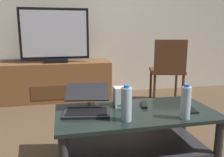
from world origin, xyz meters
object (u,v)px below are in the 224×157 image
at_px(media_cabinet, 57,81).
at_px(dining_chair, 168,68).
at_px(laptop, 87,104).
at_px(water_bottle_near, 126,104).
at_px(coffee_table, 136,128).
at_px(water_bottle_far, 186,103).
at_px(tv_remote, 144,105).
at_px(cell_phone, 191,110).
at_px(router_box, 121,97).
at_px(television, 55,37).

distance_m(media_cabinet, dining_chair, 1.62).
height_order(laptop, water_bottle_near, water_bottle_near).
bearing_deg(coffee_table, water_bottle_far, -37.63).
height_order(coffee_table, tv_remote, tv_remote).
height_order(laptop, water_bottle_far, water_bottle_far).
bearing_deg(laptop, water_bottle_far, -25.13).
bearing_deg(cell_phone, coffee_table, 175.82).
relative_size(water_bottle_far, tv_remote, 1.51).
xyz_separation_m(dining_chair, router_box, (-0.98, -1.19, -0.01)).
distance_m(dining_chair, water_bottle_near, 1.81).
relative_size(coffee_table, laptop, 2.75).
height_order(dining_chair, water_bottle_far, dining_chair).
bearing_deg(water_bottle_far, cell_phone, 47.42).
height_order(cell_phone, tv_remote, tv_remote).
bearing_deg(cell_phone, television, 123.73).
bearing_deg(dining_chair, cell_phone, -109.15).
bearing_deg(tv_remote, dining_chair, 74.42).
relative_size(router_box, water_bottle_near, 0.63).
height_order(water_bottle_near, water_bottle_far, water_bottle_near).
distance_m(water_bottle_near, tv_remote, 0.37).
bearing_deg(tv_remote, water_bottle_near, -113.21).
bearing_deg(water_bottle_far, dining_chair, 68.27).
distance_m(laptop, tv_remote, 0.46).
bearing_deg(dining_chair, water_bottle_far, -111.73).
distance_m(dining_chair, router_box, 1.54).
distance_m(water_bottle_far, cell_phone, 0.22).
height_order(media_cabinet, dining_chair, dining_chair).
height_order(water_bottle_far, cell_phone, water_bottle_far).
xyz_separation_m(television, water_bottle_near, (0.48, -2.05, -0.39)).
distance_m(router_box, tv_remote, 0.20).
bearing_deg(media_cabinet, dining_chair, -21.22).
xyz_separation_m(laptop, water_bottle_near, (0.23, -0.25, 0.06)).
relative_size(dining_chair, water_bottle_near, 3.70).
xyz_separation_m(water_bottle_near, water_bottle_far, (0.41, -0.05, -0.00)).
xyz_separation_m(coffee_table, water_bottle_far, (0.28, -0.22, 0.25)).
xyz_separation_m(television, tv_remote, (0.71, -1.79, -0.49)).
xyz_separation_m(water_bottle_far, cell_phone, (0.13, 0.14, -0.11)).
xyz_separation_m(router_box, cell_phone, (0.49, -0.21, -0.07)).
bearing_deg(water_bottle_near, router_box, 81.36).
relative_size(cell_phone, tv_remote, 0.88).
height_order(laptop, cell_phone, laptop).
relative_size(coffee_table, water_bottle_far, 4.89).
relative_size(water_bottle_far, cell_phone, 1.73).
xyz_separation_m(cell_phone, tv_remote, (-0.30, 0.18, 0.01)).
height_order(router_box, water_bottle_near, water_bottle_near).
distance_m(dining_chair, cell_phone, 1.49).
bearing_deg(tv_remote, media_cabinet, 128.63).
xyz_separation_m(television, cell_phone, (1.01, -1.97, -0.50)).
height_order(television, water_bottle_near, television).
distance_m(router_box, water_bottle_near, 0.31).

